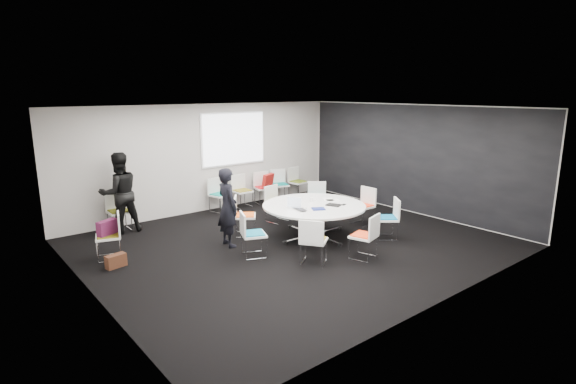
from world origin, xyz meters
TOP-DOWN VIEW (x-y plane):
  - room_shell at (0.09, 0.00)m, footprint 8.08×7.08m
  - conference_table at (0.60, 0.01)m, footprint 2.22×2.22m
  - projection_screen at (0.80, 3.46)m, footprint 1.90×0.03m
  - chair_ring_a at (2.16, -0.01)m, footprint 0.46×0.47m
  - chair_ring_b at (1.74, 1.12)m, footprint 0.64×0.64m
  - chair_ring_c at (0.70, 1.44)m, footprint 0.54×0.53m
  - chair_ring_d at (-0.49, 1.06)m, footprint 0.63×0.63m
  - chair_ring_e at (-1.09, -0.12)m, footprint 0.59×0.60m
  - chair_ring_f at (-0.44, -1.13)m, footprint 0.63×0.63m
  - chair_ring_g at (0.48, -1.54)m, footprint 0.57×0.56m
  - chair_ring_h at (1.78, -1.04)m, footprint 0.64×0.64m
  - chair_back_a at (0.12, 3.17)m, footprint 0.55×0.54m
  - chair_back_b at (0.83, 3.17)m, footprint 0.46×0.45m
  - chair_back_c at (1.53, 3.13)m, footprint 0.55×0.55m
  - chair_back_d at (2.14, 3.16)m, footprint 0.58×0.58m
  - chair_back_e at (2.81, 3.14)m, footprint 0.51×0.50m
  - chair_spare_left at (-3.27, 1.50)m, footprint 0.57×0.57m
  - chair_person_back at (-2.52, 3.17)m, footprint 0.47×0.46m
  - person_main at (-1.12, 0.72)m, footprint 0.44×0.62m
  - person_back at (-2.52, 3.00)m, footprint 0.90×0.70m
  - laptop at (0.13, -0.14)m, footprint 0.27×0.38m
  - laptop_lid at (0.07, 0.04)m, footprint 0.16×0.27m
  - notebook_black at (0.89, -0.30)m, footprint 0.32×0.36m
  - tablet_folio at (0.41, -0.34)m, footprint 0.32×0.30m
  - papers_right at (1.17, 0.15)m, footprint 0.35×0.37m
  - papers_front at (1.20, 0.02)m, footprint 0.36×0.33m
  - cup at (0.74, 0.25)m, footprint 0.08×0.08m
  - phone at (1.10, -0.40)m, footprint 0.16×0.12m
  - maroon_bag at (-3.28, 1.51)m, footprint 0.42×0.29m
  - brown_bag at (-3.34, 1.00)m, footprint 0.38×0.22m
  - red_jacket at (1.52, 2.90)m, footprint 0.47×0.31m

SIDE VIEW (x-z plane):
  - brown_bag at x=-3.34m, z-range 0.00..0.24m
  - chair_ring_a at x=2.16m, z-range -0.16..0.72m
  - chair_ring_b at x=1.74m, z-range -0.16..0.72m
  - chair_ring_c at x=0.70m, z-range -0.16..0.72m
  - chair_ring_d at x=-0.49m, z-range -0.16..0.72m
  - chair_ring_e at x=-1.09m, z-range -0.16..0.72m
  - chair_ring_f at x=-0.44m, z-range -0.16..0.72m
  - chair_ring_g at x=0.48m, z-range -0.16..0.72m
  - chair_ring_h at x=1.78m, z-range -0.16..0.72m
  - chair_back_a at x=0.12m, z-range -0.16..0.72m
  - chair_back_b at x=0.83m, z-range -0.16..0.72m
  - chair_back_c at x=1.53m, z-range -0.16..0.72m
  - chair_back_d at x=2.14m, z-range -0.16..0.72m
  - chair_back_e at x=2.81m, z-range -0.16..0.72m
  - chair_spare_left at x=-3.27m, z-range -0.16..0.72m
  - chair_person_back at x=-2.52m, z-range -0.16..0.72m
  - conference_table at x=0.60m, z-range 0.17..0.90m
  - maroon_bag at x=-3.28m, z-range 0.48..0.76m
  - red_jacket at x=1.52m, z-range 0.52..0.88m
  - papers_right at x=1.17m, z-range 0.73..0.73m
  - papers_front at x=1.20m, z-range 0.73..0.73m
  - phone at x=1.10m, z-range 0.73..0.74m
  - notebook_black at x=0.89m, z-range 0.73..0.75m
  - tablet_folio at x=0.41m, z-range 0.73..0.76m
  - laptop at x=0.13m, z-range 0.73..0.76m
  - cup at x=0.74m, z-range 0.73..0.82m
  - person_main at x=-1.12m, z-range 0.00..1.63m
  - laptop_lid at x=0.07m, z-range 0.75..0.97m
  - person_back at x=-2.52m, z-range 0.00..1.82m
  - room_shell at x=0.09m, z-range -0.04..2.84m
  - projection_screen at x=0.80m, z-range 1.17..2.53m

